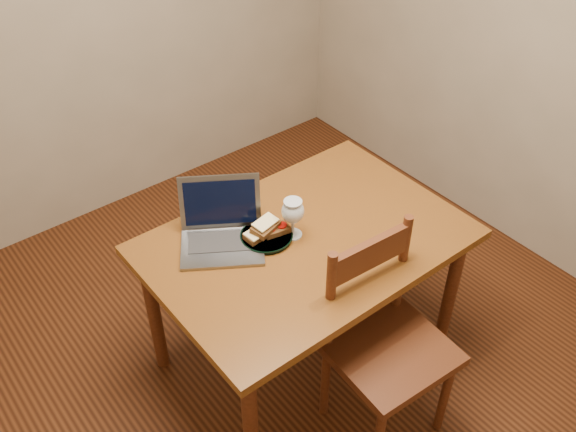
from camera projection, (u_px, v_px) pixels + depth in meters
floor at (279, 354)px, 3.14m from camera, size 3.20×3.20×0.02m
right_wall at (541, 15)px, 3.08m from camera, size 0.02×3.20×2.60m
table at (306, 253)px, 2.72m from camera, size 1.30×0.90×0.74m
chair at (387, 337)px, 2.54m from camera, size 0.48×0.46×0.48m
plate at (267, 236)px, 2.67m from camera, size 0.22×0.22×0.02m
sandwich_cheese at (258, 234)px, 2.64m from camera, size 0.11×0.07×0.03m
sandwich_tomato at (276, 229)px, 2.66m from camera, size 0.12×0.09×0.03m
sandwich_top at (265, 226)px, 2.63m from camera, size 0.14×0.10×0.04m
milk_glass at (293, 218)px, 2.63m from camera, size 0.09×0.09×0.18m
laptop at (221, 226)px, 2.63m from camera, size 0.45×0.44×0.24m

